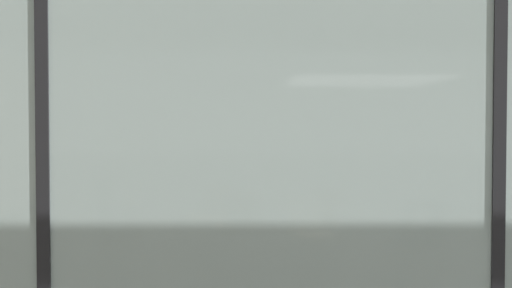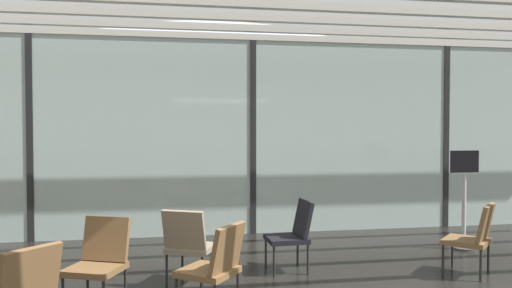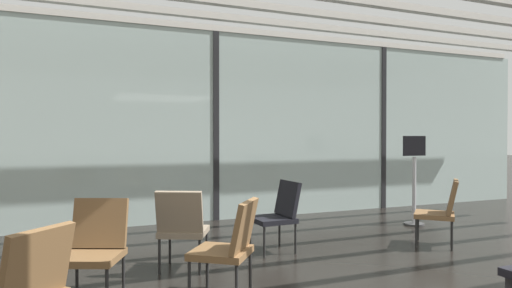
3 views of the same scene
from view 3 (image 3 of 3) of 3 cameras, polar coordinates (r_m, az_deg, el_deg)
glass_curtain_wall at (r=7.56m, az=-5.29°, el=2.34°), size 14.00×0.08×3.22m
window_mullion_1 at (r=7.56m, az=-5.29°, el=2.34°), size 0.10×0.12×3.22m
window_mullion_2 at (r=9.21m, az=16.05°, el=2.04°), size 0.10×0.12×3.22m
parked_airplane at (r=12.44m, az=-14.19°, el=4.85°), size 12.66×4.58×4.58m
lounge_chair_0 at (r=4.79m, az=-9.56°, el=-10.27°), size 0.66×0.68×0.87m
lounge_chair_2 at (r=6.26m, az=22.93°, el=-7.68°), size 0.71×0.71×0.87m
lounge_chair_3 at (r=4.15m, az=-20.16°, el=-12.03°), size 0.65×0.67×0.87m
lounge_chair_4 at (r=3.95m, az=-3.33°, el=-12.63°), size 0.71×0.70×0.87m
lounge_chair_5 at (r=3.20m, az=-28.00°, el=-15.99°), size 0.71×0.71×0.87m
lounge_chair_6 at (r=5.54m, az=2.95°, el=-8.73°), size 0.54×0.50×0.87m
info_sign at (r=7.57m, az=19.81°, el=-4.79°), size 0.44×0.32×1.44m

